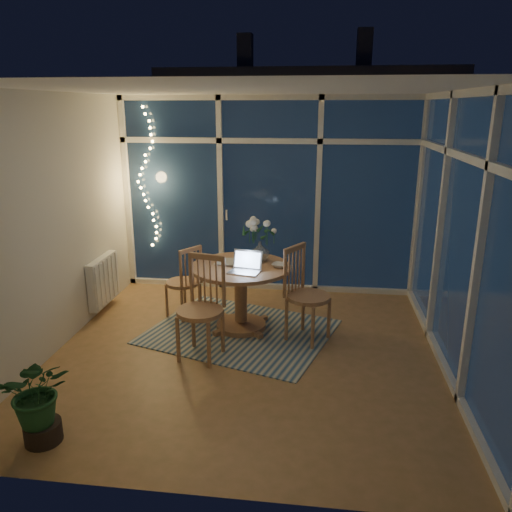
# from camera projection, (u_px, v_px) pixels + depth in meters

# --- Properties ---
(floor) EXTENTS (4.00, 4.00, 0.00)m
(floor) POSITION_uv_depth(u_px,v_px,m) (249.00, 353.00, 5.17)
(floor) COLOR olive
(floor) RESTS_ON ground
(ceiling) EXTENTS (4.00, 4.00, 0.00)m
(ceiling) POSITION_uv_depth(u_px,v_px,m) (248.00, 89.00, 4.42)
(ceiling) COLOR silver
(ceiling) RESTS_ON wall_back
(wall_back) EXTENTS (4.00, 0.04, 2.60)m
(wall_back) POSITION_uv_depth(u_px,v_px,m) (269.00, 196.00, 6.70)
(wall_back) COLOR beige
(wall_back) RESTS_ON floor
(wall_front) EXTENTS (4.00, 0.04, 2.60)m
(wall_front) POSITION_uv_depth(u_px,v_px,m) (200.00, 313.00, 2.90)
(wall_front) COLOR beige
(wall_front) RESTS_ON floor
(wall_left) EXTENTS (0.04, 4.00, 2.60)m
(wall_left) POSITION_uv_depth(u_px,v_px,m) (53.00, 225.00, 5.04)
(wall_left) COLOR beige
(wall_left) RESTS_ON floor
(wall_right) EXTENTS (0.04, 4.00, 2.60)m
(wall_right) POSITION_uv_depth(u_px,v_px,m) (465.00, 238.00, 4.56)
(wall_right) COLOR beige
(wall_right) RESTS_ON floor
(window_wall_back) EXTENTS (4.00, 0.10, 2.60)m
(window_wall_back) POSITION_uv_depth(u_px,v_px,m) (269.00, 196.00, 6.66)
(window_wall_back) COLOR silver
(window_wall_back) RESTS_ON floor
(window_wall_right) EXTENTS (0.10, 4.00, 2.60)m
(window_wall_right) POSITION_uv_depth(u_px,v_px,m) (460.00, 238.00, 4.56)
(window_wall_right) COLOR silver
(window_wall_right) RESTS_ON floor
(radiator) EXTENTS (0.10, 0.70, 0.58)m
(radiator) POSITION_uv_depth(u_px,v_px,m) (103.00, 280.00, 6.15)
(radiator) COLOR silver
(radiator) RESTS_ON wall_left
(fairy_lights) EXTENTS (0.24, 0.10, 1.85)m
(fairy_lights) POSITION_uv_depth(u_px,v_px,m) (147.00, 178.00, 6.72)
(fairy_lights) COLOR #FFCC66
(fairy_lights) RESTS_ON window_wall_back
(garden_patio) EXTENTS (12.00, 6.00, 0.10)m
(garden_patio) POSITION_uv_depth(u_px,v_px,m) (309.00, 239.00, 9.88)
(garden_patio) COLOR black
(garden_patio) RESTS_ON ground
(garden_fence) EXTENTS (11.00, 0.08, 1.80)m
(garden_fence) POSITION_uv_depth(u_px,v_px,m) (286.00, 186.00, 10.14)
(garden_fence) COLOR #331912
(garden_fence) RESTS_ON ground
(neighbour_roof) EXTENTS (7.00, 3.00, 2.20)m
(neighbour_roof) POSITION_uv_depth(u_px,v_px,m) (307.00, 117.00, 12.58)
(neighbour_roof) COLOR #31333B
(neighbour_roof) RESTS_ON ground
(garden_shrubs) EXTENTS (0.90, 0.90, 0.90)m
(garden_shrubs) POSITION_uv_depth(u_px,v_px,m) (230.00, 231.00, 8.37)
(garden_shrubs) COLOR black
(garden_shrubs) RESTS_ON ground
(rug) EXTENTS (2.32, 2.07, 0.01)m
(rug) POSITION_uv_depth(u_px,v_px,m) (240.00, 331.00, 5.65)
(rug) COLOR beige
(rug) RESTS_ON floor
(dining_table) EXTENTS (1.40, 1.40, 0.76)m
(dining_table) POSITION_uv_depth(u_px,v_px,m) (241.00, 298.00, 5.64)
(dining_table) COLOR #8F5D40
(dining_table) RESTS_ON floor
(chair_left) EXTENTS (0.59, 0.59, 0.91)m
(chair_left) POSITION_uv_depth(u_px,v_px,m) (183.00, 281.00, 5.96)
(chair_left) COLOR #8F5D40
(chair_left) RESTS_ON floor
(chair_right) EXTENTS (0.67, 0.67, 1.05)m
(chair_right) POSITION_uv_depth(u_px,v_px,m) (309.00, 295.00, 5.32)
(chair_right) COLOR #8F5D40
(chair_right) RESTS_ON floor
(chair_front) EXTENTS (0.59, 0.59, 1.06)m
(chair_front) POSITION_uv_depth(u_px,v_px,m) (200.00, 309.00, 4.94)
(chair_front) COLOR #8F5D40
(chair_front) RESTS_ON floor
(laptop) EXTENTS (0.37, 0.33, 0.24)m
(laptop) POSITION_uv_depth(u_px,v_px,m) (244.00, 262.00, 5.27)
(laptop) COLOR silver
(laptop) RESTS_ON dining_table
(flower_vase) EXTENTS (0.25, 0.25, 0.21)m
(flower_vase) POSITION_uv_depth(u_px,v_px,m) (260.00, 252.00, 5.67)
(flower_vase) COLOR white
(flower_vase) RESTS_ON dining_table
(bowl) EXTENTS (0.19, 0.19, 0.04)m
(bowl) POSITION_uv_depth(u_px,v_px,m) (279.00, 265.00, 5.48)
(bowl) COLOR silver
(bowl) RESTS_ON dining_table
(newspapers) EXTENTS (0.35, 0.27, 0.02)m
(newspapers) POSITION_uv_depth(u_px,v_px,m) (232.00, 262.00, 5.65)
(newspapers) COLOR silver
(newspapers) RESTS_ON dining_table
(phone) EXTENTS (0.12, 0.09, 0.01)m
(phone) POSITION_uv_depth(u_px,v_px,m) (241.00, 267.00, 5.48)
(phone) COLOR black
(phone) RESTS_ON dining_table
(potted_plant) EXTENTS (0.68, 0.65, 0.76)m
(potted_plant) POSITION_uv_depth(u_px,v_px,m) (38.00, 397.00, 3.71)
(potted_plant) COLOR #194824
(potted_plant) RESTS_ON floor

